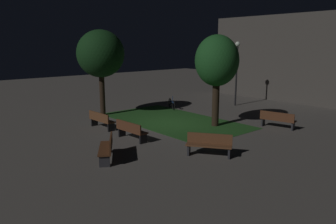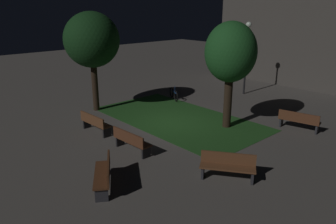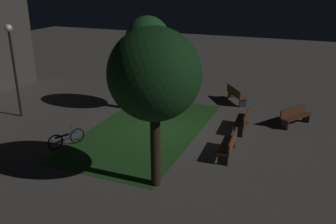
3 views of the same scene
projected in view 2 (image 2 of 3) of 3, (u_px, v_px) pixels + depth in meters
ground_plane at (171, 123)px, 15.92m from camera, size 60.00×60.00×0.00m
grass_lawn at (178, 118)px, 16.58m from camera, size 8.87×4.75×0.01m
bench_path_side at (95, 123)px, 14.59m from camera, size 1.82×0.57×0.88m
bench_front_right at (131, 141)px, 12.65m from camera, size 1.82×0.58×0.88m
bench_near_trees at (299, 120)px, 14.90m from camera, size 1.86×0.85×0.88m
bench_by_lamp at (104, 173)px, 10.17m from camera, size 1.77×1.38×0.88m
bench_front_left at (228, 165)px, 10.67m from camera, size 1.75×1.43×0.88m
tree_lawn_side at (231, 53)px, 14.41m from camera, size 2.32×2.32×4.87m
tree_back_left at (92, 40)px, 16.80m from camera, size 2.87×2.87×5.23m
lamp_post_plaza_west at (247, 46)px, 20.31m from camera, size 0.36×0.36×4.54m
bicycle at (174, 94)px, 19.86m from camera, size 1.48×0.79×0.93m
building_wall_backdrop at (287, 38)px, 22.89m from camera, size 11.07×0.80×6.56m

